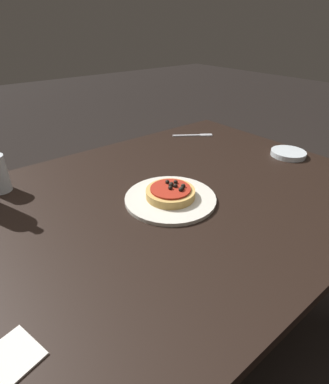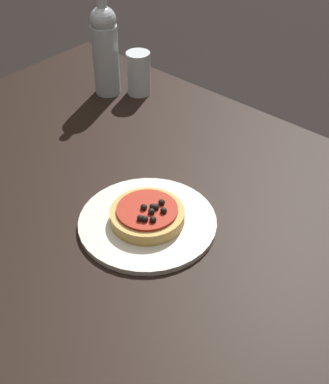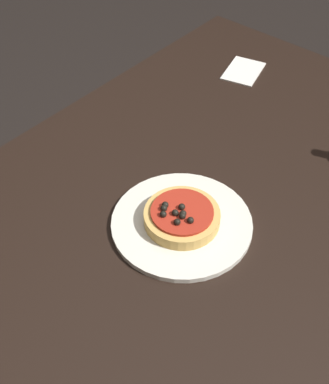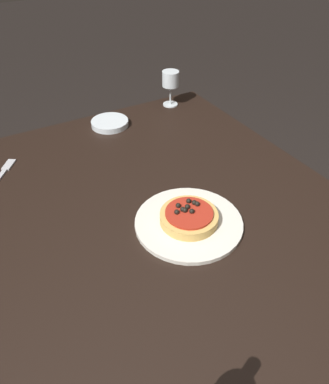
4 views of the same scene
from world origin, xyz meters
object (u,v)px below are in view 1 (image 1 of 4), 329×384
at_px(pizza, 171,192).
at_px(fork, 195,135).
at_px(dinner_plate, 170,198).
at_px(dining_table, 158,219).
at_px(side_bowl, 288,153).

bearing_deg(pizza, fork, -140.99).
height_order(dinner_plate, pizza, pizza).
distance_m(dinner_plate, pizza, 0.02).
distance_m(dinner_plate, fork, 0.63).
distance_m(dining_table, side_bowl, 0.66).
height_order(dining_table, side_bowl, side_bowl).
height_order(dining_table, dinner_plate, dinner_plate).
bearing_deg(side_bowl, dining_table, -5.84).
relative_size(dinner_plate, fork, 1.68).
relative_size(side_bowl, fork, 0.82).
distance_m(dining_table, fork, 0.63).
bearing_deg(dinner_plate, fork, -141.03).
relative_size(dining_table, pizza, 9.74).
bearing_deg(side_bowl, dinner_plate, -3.26).
bearing_deg(fork, pizza, -106.15).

